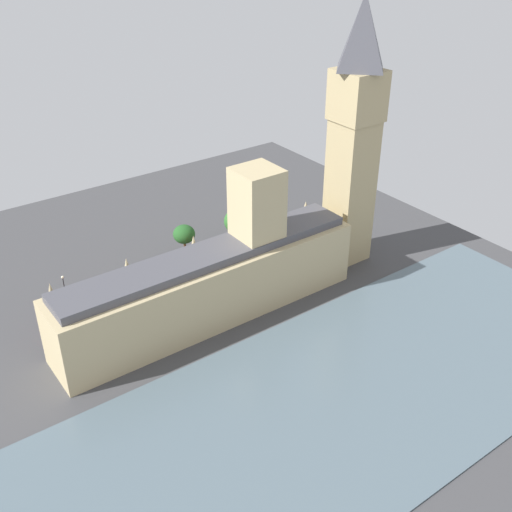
# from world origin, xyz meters

# --- Properties ---
(ground_plane) EXTENTS (140.80, 140.80, 0.00)m
(ground_plane) POSITION_xyz_m (0.00, 0.00, 0.00)
(ground_plane) COLOR #424244
(river_thames) EXTENTS (43.21, 126.72, 0.25)m
(river_thames) POSITION_xyz_m (-33.80, 0.00, 0.12)
(river_thames) COLOR slate
(river_thames) RESTS_ON ground
(parliament_building) EXTENTS (11.49, 62.03, 28.35)m
(parliament_building) POSITION_xyz_m (-1.99, -1.77, 8.28)
(parliament_building) COLOR tan
(parliament_building) RESTS_ON ground
(clock_tower) EXTENTS (9.15, 9.15, 57.26)m
(clock_tower) POSITION_xyz_m (-0.02, -37.48, 29.64)
(clock_tower) COLOR tan
(clock_tower) RESTS_ON ground
(car_dark_green_opposite_hall) EXTENTS (2.05, 4.69, 1.74)m
(car_dark_green_opposite_hall) POSITION_xyz_m (9.89, -21.79, 0.89)
(car_dark_green_opposite_hall) COLOR #19472D
(car_dark_green_opposite_hall) RESTS_ON ground
(car_black_kerbside) EXTENTS (2.10, 4.64, 1.74)m
(car_black_kerbside) POSITION_xyz_m (12.38, -12.79, 0.89)
(car_black_kerbside) COLOR black
(car_black_kerbside) RESTS_ON ground
(double_decker_bus_corner) EXTENTS (3.35, 10.66, 4.75)m
(double_decker_bus_corner) POSITION_xyz_m (10.27, -1.96, 2.63)
(double_decker_bus_corner) COLOR red
(double_decker_bus_corner) RESTS_ON ground
(car_yellow_cab_leading) EXTENTS (2.24, 4.43, 1.74)m
(car_yellow_cab_leading) POSITION_xyz_m (13.23, 8.36, 0.89)
(car_yellow_cab_leading) COLOR gold
(car_yellow_cab_leading) RESTS_ON ground
(double_decker_bus_midblock) EXTENTS (3.64, 10.71, 4.75)m
(double_decker_bus_midblock) POSITION_xyz_m (12.53, 20.02, 2.63)
(double_decker_bus_midblock) COLOR #B20C0F
(double_decker_bus_midblock) RESTS_ON ground
(pedestrian_near_tower) EXTENTS (0.67, 0.69, 1.66)m
(pedestrian_near_tower) POSITION_xyz_m (6.19, 10.58, 0.75)
(pedestrian_near_tower) COLOR #336B60
(pedestrian_near_tower) RESTS_ON ground
(plane_tree_under_trees) EXTENTS (7.02, 7.02, 9.24)m
(plane_tree_under_trees) POSITION_xyz_m (18.55, -21.01, 6.23)
(plane_tree_under_trees) COLOR brown
(plane_tree_under_trees) RESTS_ON ground
(plane_tree_by_river_gate) EXTENTS (4.90, 4.90, 8.88)m
(plane_tree_by_river_gate) POSITION_xyz_m (19.63, -6.96, 6.73)
(plane_tree_by_river_gate) COLOR brown
(plane_tree_by_river_gate) RESTS_ON ground
(street_lamp_far_end) EXTENTS (0.56, 0.56, 6.54)m
(street_lamp_far_end) POSITION_xyz_m (19.07, 21.16, 4.55)
(street_lamp_far_end) COLOR black
(street_lamp_far_end) RESTS_ON ground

